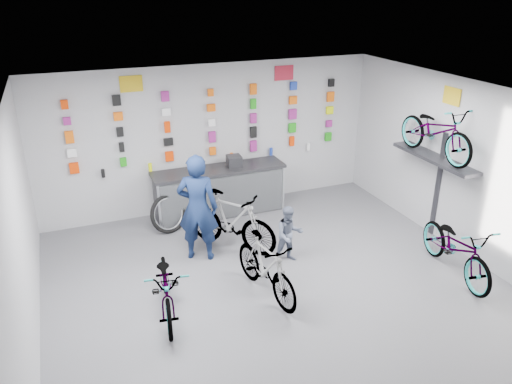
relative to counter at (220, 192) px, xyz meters
name	(u,v)px	position (x,y,z in m)	size (l,w,h in m)	color
floor	(295,310)	(0.00, -3.54, -0.49)	(8.00, 8.00, 0.00)	#535358
ceiling	(302,110)	(0.00, -3.54, 2.51)	(8.00, 8.00, 0.00)	white
wall_back	(211,138)	(0.00, 0.46, 1.01)	(7.00, 7.00, 0.00)	silver
wall_left	(17,270)	(-3.50, -3.54, 1.01)	(8.00, 8.00, 0.00)	silver
wall_right	(495,183)	(3.50, -3.54, 1.01)	(8.00, 8.00, 0.00)	silver
counter	(220,192)	(0.00, 0.00, 0.00)	(2.70, 0.66, 1.00)	black
merch_wall	(214,125)	(0.05, 0.39, 1.30)	(5.56, 0.08, 1.56)	#F53802
wall_bracket	(435,162)	(3.33, -2.34, 0.98)	(0.39, 1.90, 2.00)	#333338
sign_left	(131,84)	(-1.50, 0.44, 2.23)	(0.42, 0.02, 0.30)	gold
sign_right	(284,73)	(1.60, 0.44, 2.23)	(0.42, 0.02, 0.30)	#B82237
sign_side	(452,96)	(3.48, -2.34, 2.16)	(0.02, 0.40, 0.30)	gold
bike_left	(167,286)	(-1.74, -2.90, -0.04)	(0.59, 1.70, 0.89)	gray
bike_center	(266,267)	(-0.25, -3.01, 0.00)	(0.46, 1.62, 0.98)	gray
bike_right	(457,247)	(2.86, -3.62, 0.01)	(0.65, 1.87, 0.98)	gray
bike_service	(231,221)	(-0.25, -1.45, 0.06)	(0.51, 1.81, 1.09)	gray
bike_wall	(436,131)	(3.25, -2.34, 1.57)	(0.63, 1.80, 0.95)	gray
clerk	(198,208)	(-0.88, -1.54, 0.46)	(0.69, 0.45, 1.89)	#122148
customer	(289,235)	(0.51, -2.24, 0.02)	(0.50, 0.39, 1.02)	slate
spare_wheel	(168,214)	(-1.15, -0.37, -0.12)	(0.81, 0.51, 0.75)	black
register	(234,161)	(0.33, 0.01, 0.62)	(0.28, 0.30, 0.22)	black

